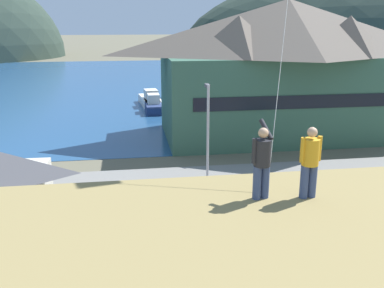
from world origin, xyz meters
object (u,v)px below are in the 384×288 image
Objects in this scene: parking_light_pole at (208,130)px; moored_boat_inner_slip at (153,105)px; parked_car_mid_row_far at (157,206)px; harbor_lodge at (286,65)px; parked_car_mid_row_near at (373,191)px; person_companion at (310,160)px; parked_car_front_row_silver at (177,265)px; parked_car_back_row_right at (290,193)px; person_kite_flyer at (262,160)px; parked_car_back_row_left at (312,238)px; wharf_dock at (179,105)px; moored_boat_outer_mooring at (202,97)px; moored_boat_wharfside at (151,100)px.

moored_boat_inner_slip is at bearing 94.29° from parking_light_pole.
parking_light_pole reaches higher than parked_car_mid_row_far.
harbor_lodge is 17.62m from parked_car_mid_row_near.
parked_car_mid_row_near is at bearing 51.75° from person_companion.
moored_boat_inner_slip is at bearing 88.03° from parked_car_front_row_silver.
parked_car_mid_row_near is (12.26, 6.09, 0.00)m from parked_car_front_row_silver.
parked_car_back_row_right is (-4.92, 0.41, 0.00)m from parked_car_mid_row_near.
person_kite_flyer is at bearing -77.89° from parked_car_front_row_silver.
parked_car_back_row_left is at bearing -34.01° from parked_car_mid_row_far.
parked_car_mid_row_far is at bearing -99.00° from wharf_dock.
parked_car_mid_row_near is 10.44m from parking_light_pole.
moored_boat_outer_mooring is 3.95× the size of person_kite_flyer.
parked_car_mid_row_far is at bearing 94.01° from parked_car_front_row_silver.
moored_boat_outer_mooring is at bearing 76.24° from parked_car_mid_row_far.
parked_car_front_row_silver is at bearing -153.59° from parked_car_mid_row_near.
moored_boat_wharfside reaches higher than parked_car_back_row_right.
parked_car_mid_row_near is at bearing -91.70° from harbor_lodge.
wharf_dock is 3.61m from moored_boat_inner_slip.
parked_car_front_row_silver is at bearing 102.11° from person_kite_flyer.
harbor_lodge is at bearing 71.61° from parked_car_back_row_right.
person_companion reaches higher than parked_car_back_row_right.
parked_car_front_row_silver is at bearing -107.07° from parking_light_pole.
person_companion reaches higher than moored_boat_outer_mooring.
parking_light_pole is at bearing 155.74° from parked_car_mid_row_near.
person_companion is at bearing -117.26° from parked_car_back_row_left.
person_kite_flyer is at bearing -89.85° from moored_boat_inner_slip.
parking_light_pole is (-4.90, -30.16, 3.30)m from moored_boat_outer_mooring.
parked_car_mid_row_far is 12.68m from parked_car_mid_row_near.
harbor_lodge is at bearing 88.30° from parked_car_mid_row_near.
parked_car_mid_row_far is 2.28× the size of person_kite_flyer.
parked_car_mid_row_far is 0.63× the size of parking_light_pole.
parked_car_back_row_left is 0.63× the size of parking_light_pole.
moored_boat_wharfside reaches higher than parked_car_front_row_silver.
harbor_lodge is at bearing 68.50° from person_kite_flyer.
person_companion is at bearing -92.29° from parking_light_pole.
parked_car_front_row_silver is 0.98× the size of parked_car_mid_row_near.
parked_car_back_row_right is (-5.42, -16.30, -5.59)m from harbor_lodge.
moored_boat_outer_mooring is at bearing 97.04° from parked_car_mid_row_near.
moored_boat_outer_mooring is (6.95, 1.34, 0.00)m from moored_boat_wharfside.
person_companion is at bearing -109.46° from harbor_lodge.
parked_car_mid_row_far and parked_car_back_row_right have the same top height.
moored_boat_outer_mooring is 39.11m from parked_car_back_row_left.
person_companion is at bearing -96.79° from moored_boat_outer_mooring.
wharf_dock is 3.67× the size of parked_car_mid_row_far.
parked_car_mid_row_near is at bearing -75.97° from wharf_dock.
parked_car_mid_row_far and parked_car_mid_row_near have the same top height.
parked_car_front_row_silver is (-8.03, -40.37, 0.34)m from moored_boat_outer_mooring.
parked_car_mid_row_near is (12.68, 0.21, 0.00)m from parked_car_mid_row_far.
person_companion is at bearing -76.72° from parked_car_mid_row_far.
parked_car_back_row_right is (6.12, -29.14, 0.34)m from moored_boat_inner_slip.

